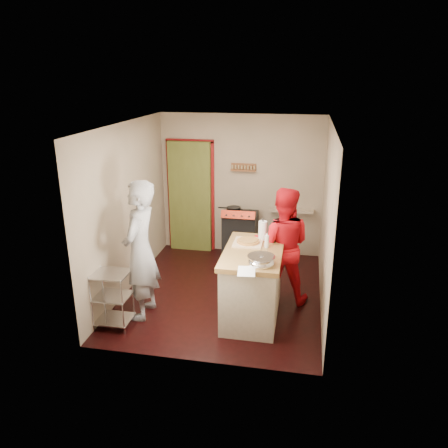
% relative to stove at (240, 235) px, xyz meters
% --- Properties ---
extents(floor, '(3.50, 3.50, 0.00)m').
position_rel_stove_xyz_m(floor, '(-0.05, -1.42, -0.45)').
color(floor, black).
rests_on(floor, ground).
extents(back_wall, '(3.00, 0.44, 2.60)m').
position_rel_stove_xyz_m(back_wall, '(-0.69, 0.36, 0.68)').
color(back_wall, tan).
rests_on(back_wall, ground).
extents(left_wall, '(0.04, 3.50, 2.60)m').
position_rel_stove_xyz_m(left_wall, '(-1.55, -1.42, 0.85)').
color(left_wall, tan).
rests_on(left_wall, ground).
extents(right_wall, '(0.04, 3.50, 2.60)m').
position_rel_stove_xyz_m(right_wall, '(1.45, -1.42, 0.85)').
color(right_wall, tan).
rests_on(right_wall, ground).
extents(ceiling, '(3.00, 3.50, 0.02)m').
position_rel_stove_xyz_m(ceiling, '(-0.05, -1.42, 2.16)').
color(ceiling, white).
rests_on(ceiling, back_wall).
extents(stove, '(0.60, 0.63, 1.00)m').
position_rel_stove_xyz_m(stove, '(0.00, 0.00, 0.00)').
color(stove, black).
rests_on(stove, ground).
extents(wire_shelving, '(0.48, 0.40, 0.80)m').
position_rel_stove_xyz_m(wire_shelving, '(-1.33, -2.62, -0.01)').
color(wire_shelving, silver).
rests_on(wire_shelving, ground).
extents(island, '(0.79, 1.50, 1.31)m').
position_rel_stove_xyz_m(island, '(0.49, -2.02, 0.08)').
color(island, beige).
rests_on(island, ground).
extents(person_stripe, '(0.47, 0.72, 1.96)m').
position_rel_stove_xyz_m(person_stripe, '(-1.03, -2.26, 0.53)').
color(person_stripe, '#A3A4A8').
rests_on(person_stripe, ground).
extents(person_red, '(0.85, 0.67, 1.75)m').
position_rel_stove_xyz_m(person_red, '(0.84, -1.45, 0.43)').
color(person_red, red).
rests_on(person_red, ground).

